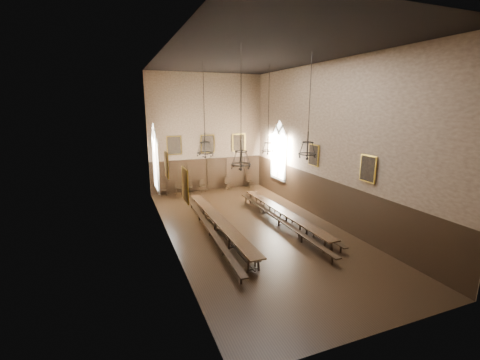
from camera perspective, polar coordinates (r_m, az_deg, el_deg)
floor at (r=17.90m, az=2.35°, el=-8.65°), size 9.00×18.00×0.02m
ceiling at (r=16.78m, az=2.66°, el=21.28°), size 9.00×18.00×0.02m
wall_back at (r=25.21m, az=-5.90°, el=8.25°), size 9.00×0.02×9.00m
wall_front at (r=9.39m, az=25.33°, el=-1.34°), size 9.00×0.02×9.00m
wall_left at (r=15.50m, az=-13.00°, el=4.90°), size 0.02×18.00×9.00m
wall_right at (r=19.02m, az=15.10°, el=6.27°), size 0.02×18.00×9.00m
wainscot_panelling at (r=17.47m, az=2.39°, el=-4.81°), size 9.00×18.00×2.50m
table_left at (r=17.28m, az=-3.83°, el=-8.06°), size 0.80×10.00×0.78m
table_right at (r=18.79m, az=7.67°, el=-6.47°), size 0.77×9.23×0.72m
bench_left_outer at (r=16.91m, az=-5.45°, el=-8.90°), size 0.68×10.62×0.48m
bench_left_inner at (r=17.49m, az=-2.44°, el=-8.24°), size 0.61×9.04×0.41m
bench_right_inner at (r=18.27m, az=6.87°, el=-7.24°), size 0.34×10.44×0.47m
bench_right_outer at (r=18.84m, az=9.29°, el=-6.79°), size 0.46×9.12×0.41m
chair_0 at (r=24.70m, az=-13.39°, el=-2.13°), size 0.46×0.46×0.89m
chair_1 at (r=24.93m, az=-10.84°, el=-1.80°), size 0.47×0.47×0.97m
chair_2 at (r=25.13m, az=-8.94°, el=-1.62°), size 0.46×0.46×0.95m
chair_3 at (r=25.33m, az=-6.70°, el=-1.45°), size 0.48×0.48×0.93m
chair_5 at (r=25.88m, az=-2.18°, el=-1.01°), size 0.55×0.55×0.99m
chair_7 at (r=26.55m, az=1.73°, el=-0.60°), size 0.57×0.57×1.04m
chandelier_back_left at (r=18.73m, az=-6.24°, el=5.77°), size 0.95×0.95×5.23m
chandelier_back_right at (r=20.34m, az=4.99°, el=6.34°), size 0.77×0.77×5.31m
chandelier_front_left at (r=13.30m, az=0.18°, el=4.21°), size 0.84×0.84×4.91m
chandelier_front_right at (r=15.86m, az=11.91°, el=5.66°), size 0.88×0.88×4.82m
portrait_back_0 at (r=24.60m, az=-11.64°, el=6.05°), size 1.10×0.12×1.40m
portrait_back_1 at (r=25.16m, az=-5.77°, el=6.41°), size 1.10×0.12×1.40m
portrait_back_2 at (r=25.98m, az=-0.21°, el=6.69°), size 1.10×0.12×1.40m
portrait_left_0 at (r=16.62m, az=-12.94°, el=2.65°), size 0.12×1.00×1.30m
portrait_left_1 at (r=12.28m, az=-9.73°, el=-0.89°), size 0.12×1.00×1.30m
portrait_right_0 at (r=19.85m, az=12.96°, el=4.33°), size 0.12×1.00×1.30m
portrait_right_1 at (r=16.39m, az=21.78°, el=1.89°), size 0.12×1.00×1.30m
window_right at (r=23.73m, az=6.91°, el=5.24°), size 0.20×2.20×4.60m
window_left at (r=21.07m, az=-14.90°, el=3.89°), size 0.20×2.20×4.60m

